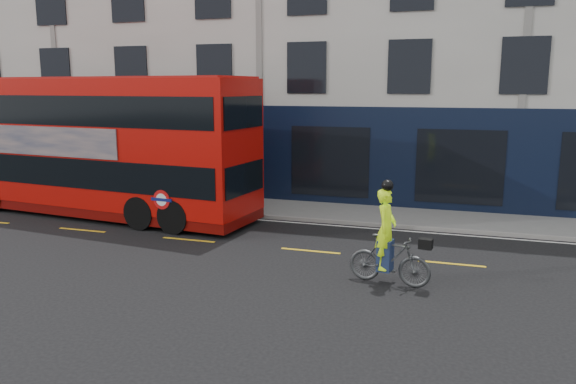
% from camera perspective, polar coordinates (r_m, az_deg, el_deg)
% --- Properties ---
extents(ground, '(120.00, 120.00, 0.00)m').
position_cam_1_polar(ground, '(16.81, -12.44, -6.07)').
color(ground, black).
rests_on(ground, ground).
extents(pavement, '(60.00, 3.00, 0.12)m').
position_cam_1_polar(pavement, '(22.46, -4.13, -1.46)').
color(pavement, gray).
rests_on(pavement, ground).
extents(kerb, '(60.00, 0.12, 0.13)m').
position_cam_1_polar(kerb, '(21.11, -5.65, -2.26)').
color(kerb, gray).
rests_on(kerb, ground).
extents(building_terrace, '(50.00, 10.07, 15.00)m').
position_cam_1_polar(building_terrace, '(28.17, 0.74, 16.21)').
color(building_terrace, beige).
rests_on(building_terrace, ground).
extents(road_edge_line, '(58.00, 0.10, 0.01)m').
position_cam_1_polar(road_edge_line, '(20.86, -5.97, -2.60)').
color(road_edge_line, silver).
rests_on(road_edge_line, ground).
extents(lane_dashes, '(58.00, 0.12, 0.01)m').
position_cam_1_polar(lane_dashes, '(18.07, -10.06, -4.80)').
color(lane_dashes, gold).
rests_on(lane_dashes, ground).
extents(bus, '(12.88, 4.20, 5.11)m').
position_cam_1_polar(bus, '(22.13, -18.91, 4.51)').
color(bus, '#B20C07').
rests_on(bus, ground).
extents(cyclist, '(2.11, 0.88, 2.59)m').
position_cam_1_polar(cyclist, '(13.93, 10.17, -5.79)').
color(cyclist, '#404244').
rests_on(cyclist, ground).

